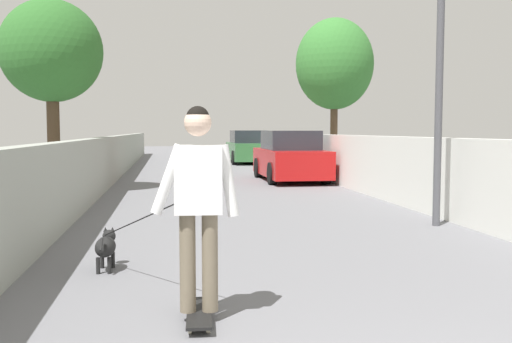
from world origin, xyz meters
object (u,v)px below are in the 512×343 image
Objects in this scene: tree_right_mid at (335,65)px; skateboard at (199,313)px; tree_left_near at (51,52)px; lamp_post at (441,28)px; car_near at (290,157)px; dog at (106,246)px; person_skateboarder at (198,192)px; car_far at (248,148)px.

tree_right_mid reaches higher than skateboard.
lamp_post is at bearing -130.31° from tree_left_near.
skateboard is at bearing 164.63° from car_near.
tree_left_near is 9.11m from dog.
car_far is at bearing -8.93° from person_skateboarder.
car_near is (-3.50, 2.42, -3.28)m from tree_right_mid.
tree_left_near is at bearing 151.43° from car_far.
lamp_post reaches higher than car_far.
tree_left_near is 2.84× the size of person_skateboarder.
tree_left_near is 10.78m from tree_right_mid.
car_near is at bearing 145.27° from tree_right_mid.
car_far is (18.01, 0.60, -2.46)m from lamp_post.
tree_right_mid is 2.62× the size of dog.
tree_right_mid reaches higher than lamp_post.
lamp_post is at bearing -44.91° from person_skateboarder.
dog is at bearing 167.73° from car_far.
lamp_post is 2.82× the size of person_skateboarder.
car_near is (12.62, -3.47, 0.65)m from skateboard.
car_near is at bearing 180.00° from car_far.
lamp_post is 6.14m from person_skateboarder.
car_near is at bearing -15.37° from skateboard.
dog reaches higher than skateboard.
person_skateboarder is at bearing -153.38° from dog.
tree_left_near is 1.15× the size of car_near.
lamp_post is 18.19m from car_far.
lamp_post is (-6.04, -7.12, -0.28)m from tree_left_near.
car_near reaches higher than skateboard.
person_skateboarder is 13.10m from car_near.
car_far is (22.09, -3.47, -0.34)m from person_skateboarder.
dog is at bearing 114.04° from lamp_post.
car_near is (2.50, -6.52, -2.74)m from tree_left_near.
car_far is at bearing -0.00° from car_near.
tree_left_near is 7.50m from car_near.
car_far is (9.47, -0.00, 0.00)m from car_near.
skateboard is 0.49× the size of person_skateboarder.
lamp_post is 1.14× the size of car_near.
car_near is at bearing 4.02° from lamp_post.
tree_right_mid is 5.37m from car_near.
tree_right_mid is 7.04× the size of skateboard.
skateboard is (-10.12, -3.05, -3.39)m from tree_left_near.
dog is 0.53× the size of car_near.
lamp_post is (-12.04, 1.82, -0.81)m from tree_right_mid.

